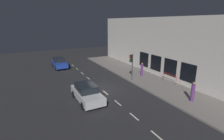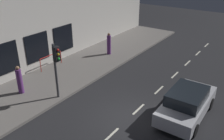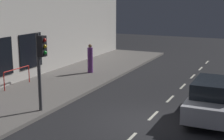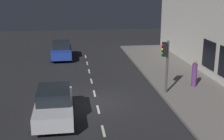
{
  "view_description": "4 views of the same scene",
  "coord_description": "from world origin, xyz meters",
  "px_view_note": "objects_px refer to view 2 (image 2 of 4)",
  "views": [
    {
      "loc": [
        -6.91,
        -15.94,
        7.07
      ],
      "look_at": [
        1.76,
        0.98,
        1.72
      ],
      "focal_mm": 27.63,
      "sensor_mm": 36.0,
      "label": 1
    },
    {
      "loc": [
        -5.26,
        9.0,
        7.64
      ],
      "look_at": [
        1.68,
        -0.85,
        1.99
      ],
      "focal_mm": 39.11,
      "sensor_mm": 36.0,
      "label": 2
    },
    {
      "loc": [
        -4.03,
        11.69,
        4.8
      ],
      "look_at": [
        1.2,
        0.48,
        2.12
      ],
      "focal_mm": 53.85,
      "sensor_mm": 36.0,
      "label": 3
    },
    {
      "loc": [
        -1.37,
        -16.63,
        6.6
      ],
      "look_at": [
        1.09,
        1.37,
        1.55
      ],
      "focal_mm": 49.33,
      "sensor_mm": 36.0,
      "label": 4
    }
  ],
  "objects_px": {
    "pedestrian_0": "(20,81)",
    "pedestrian_1": "(109,44)",
    "traffic_light": "(56,62)",
    "parked_car_0": "(187,103)"
  },
  "relations": [
    {
      "from": "traffic_light",
      "to": "pedestrian_1",
      "type": "relative_size",
      "value": 1.8
    },
    {
      "from": "traffic_light",
      "to": "pedestrian_0",
      "type": "distance_m",
      "value": 2.86
    },
    {
      "from": "pedestrian_0",
      "to": "pedestrian_1",
      "type": "distance_m",
      "value": 8.27
    },
    {
      "from": "parked_car_0",
      "to": "pedestrian_0",
      "type": "bearing_deg",
      "value": -158.36
    },
    {
      "from": "parked_car_0",
      "to": "pedestrian_1",
      "type": "bearing_deg",
      "value": 150.28
    },
    {
      "from": "pedestrian_0",
      "to": "parked_car_0",
      "type": "bearing_deg",
      "value": 54.19
    },
    {
      "from": "pedestrian_0",
      "to": "pedestrian_1",
      "type": "relative_size",
      "value": 0.96
    },
    {
      "from": "pedestrian_1",
      "to": "parked_car_0",
      "type": "bearing_deg",
      "value": 42.11
    },
    {
      "from": "traffic_light",
      "to": "pedestrian_0",
      "type": "relative_size",
      "value": 1.87
    },
    {
      "from": "parked_car_0",
      "to": "pedestrian_1",
      "type": "height_order",
      "value": "pedestrian_1"
    }
  ]
}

